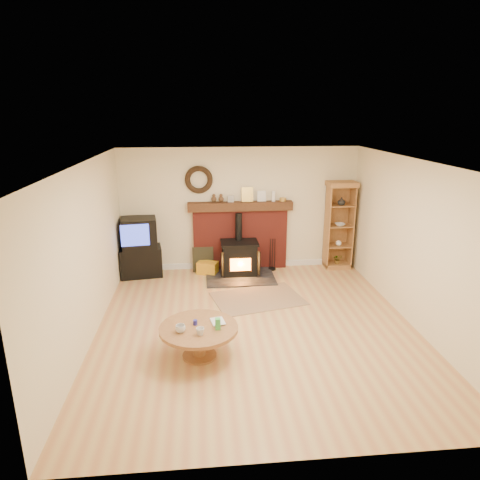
{
  "coord_description": "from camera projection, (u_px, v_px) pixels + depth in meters",
  "views": [
    {
      "loc": [
        -0.83,
        -6.08,
        3.3
      ],
      "look_at": [
        -0.16,
        1.0,
        1.15
      ],
      "focal_mm": 32.0,
      "sensor_mm": 36.0,
      "label": 1
    }
  ],
  "objects": [
    {
      "name": "area_rug",
      "position": [
        258.0,
        298.0,
        7.83
      ],
      "size": [
        1.78,
        1.42,
        0.01
      ],
      "primitive_type": "cube",
      "rotation": [
        0.0,
        0.0,
        0.24
      ],
      "color": "brown",
      "rests_on": "ground"
    },
    {
      "name": "coffee_table",
      "position": [
        199.0,
        333.0,
        5.89
      ],
      "size": [
        1.09,
        1.09,
        0.62
      ],
      "color": "brown",
      "rests_on": "ground"
    },
    {
      "name": "leaning_painting",
      "position": [
        203.0,
        259.0,
        9.1
      ],
      "size": [
        0.45,
        0.12,
        0.53
      ],
      "primitive_type": "cube",
      "rotation": [
        -0.17,
        0.0,
        0.0
      ],
      "color": "black",
      "rests_on": "ground"
    },
    {
      "name": "fire_tools",
      "position": [
        272.0,
        264.0,
        9.23
      ],
      "size": [
        0.16,
        0.16,
        0.7
      ],
      "color": "black",
      "rests_on": "ground"
    },
    {
      "name": "wood_stove",
      "position": [
        240.0,
        259.0,
        8.88
      ],
      "size": [
        1.4,
        1.0,
        1.28
      ],
      "color": "black",
      "rests_on": "ground"
    },
    {
      "name": "firelog_box",
      "position": [
        208.0,
        268.0,
        9.01
      ],
      "size": [
        0.48,
        0.4,
        0.26
      ],
      "primitive_type": "cube",
      "rotation": [
        0.0,
        0.0,
        -0.39
      ],
      "color": "yellow",
      "rests_on": "ground"
    },
    {
      "name": "room_shell",
      "position": [
        255.0,
        221.0,
        6.42
      ],
      "size": [
        5.02,
        5.52,
        2.61
      ],
      "color": "beige",
      "rests_on": "ground"
    },
    {
      "name": "ground",
      "position": [
        256.0,
        327.0,
        6.82
      ],
      "size": [
        5.5,
        5.5,
        0.0
      ],
      "primitive_type": "plane",
      "color": "tan",
      "rests_on": "ground"
    },
    {
      "name": "chimney_breast",
      "position": [
        240.0,
        233.0,
        9.13
      ],
      "size": [
        2.2,
        0.22,
        1.78
      ],
      "color": "maroon",
      "rests_on": "ground"
    },
    {
      "name": "curio_cabinet",
      "position": [
        339.0,
        225.0,
        9.17
      ],
      "size": [
        0.61,
        0.44,
        1.89
      ],
      "color": "brown",
      "rests_on": "ground"
    },
    {
      "name": "tv_unit",
      "position": [
        140.0,
        248.0,
        8.82
      ],
      "size": [
        0.91,
        0.69,
        1.23
      ],
      "color": "black",
      "rests_on": "ground"
    }
  ]
}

